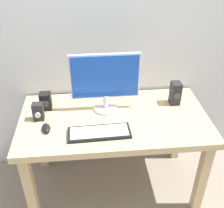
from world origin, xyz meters
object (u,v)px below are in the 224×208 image
object	(u,v)px
monitor	(105,80)
mouse	(46,128)
keyboard_primary	(99,133)
desk	(114,127)
speaker_right	(175,93)
audio_controller	(38,112)
speaker_left	(46,101)

from	to	relation	value
monitor	mouse	xyz separation A→B (m)	(-0.44, -0.24, -0.24)
mouse	keyboard_primary	bearing A→B (deg)	-24.14
desk	speaker_right	world-z (taller)	speaker_right
keyboard_primary	mouse	distance (m)	0.38
monitor	audio_controller	size ratio (longest dim) A/B	3.76
speaker_right	speaker_left	xyz separation A→B (m)	(-1.03, 0.02, -0.02)
keyboard_primary	speaker_left	xyz separation A→B (m)	(-0.40, 0.35, 0.06)
desk	mouse	size ratio (longest dim) A/B	13.46
speaker_right	audio_controller	size ratio (longest dim) A/B	1.37
desk	speaker_right	bearing A→B (deg)	16.11
desk	speaker_right	xyz separation A→B (m)	(0.51, 0.15, 0.19)
speaker_right	keyboard_primary	bearing A→B (deg)	-151.89
keyboard_primary	speaker_right	size ratio (longest dim) A/B	2.33
monitor	speaker_left	distance (m)	0.50
desk	mouse	xyz separation A→B (m)	(-0.50, -0.11, 0.12)
desk	keyboard_primary	size ratio (longest dim) A/B	3.24
desk	speaker_left	xyz separation A→B (m)	(-0.52, 0.16, 0.17)
keyboard_primary	audio_controller	xyz separation A→B (m)	(-0.44, 0.22, 0.06)
monitor	desk	bearing A→B (deg)	-64.90
keyboard_primary	speaker_right	distance (m)	0.72
mouse	speaker_left	xyz separation A→B (m)	(-0.03, 0.28, 0.05)
desk	audio_controller	size ratio (longest dim) A/B	10.31
keyboard_primary	mouse	xyz separation A→B (m)	(-0.37, 0.08, 0.01)
desk	mouse	distance (m)	0.52
keyboard_primary	audio_controller	bearing A→B (deg)	153.76
monitor	keyboard_primary	size ratio (longest dim) A/B	1.18
desk	audio_controller	bearing A→B (deg)	177.40
keyboard_primary	mouse	bearing A→B (deg)	168.26
mouse	audio_controller	distance (m)	0.16
audio_controller	desk	bearing A→B (deg)	-2.60
audio_controller	speaker_right	bearing A→B (deg)	6.45
desk	speaker_right	size ratio (longest dim) A/B	7.53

